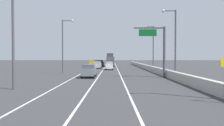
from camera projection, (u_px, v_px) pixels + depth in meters
ground_plane at (111, 68)px, 67.53m from camera, size 320.00×320.00×0.00m
lane_stripe_left at (87, 70)px, 58.51m from camera, size 0.16×130.00×0.00m
lane_stripe_center at (102, 70)px, 58.53m from camera, size 0.16×130.00×0.00m
lane_stripe_right at (117, 70)px, 58.54m from camera, size 0.16×130.00×0.00m
jersey_barrier_right at (158, 71)px, 43.56m from camera, size 0.60×120.00×1.10m
overhead_sign_gantry at (158, 46)px, 36.59m from camera, size 4.68×0.36×7.50m
speed_advisory_sign at (224, 77)px, 16.31m from camera, size 0.60×0.11×3.00m
lamp_post_right_second at (173, 39)px, 36.10m from camera, size 2.14×0.44×9.94m
lamp_post_right_third at (151, 45)px, 55.09m from camera, size 2.14×0.44×9.94m
lamp_post_left_near at (15, 28)px, 23.03m from camera, size 2.14×0.44×9.94m
lamp_post_left_mid at (63, 42)px, 45.82m from camera, size 2.14×0.44×9.94m
car_blue_0 at (95, 62)px, 95.60m from camera, size 1.98×4.77×1.88m
car_white_1 at (108, 66)px, 58.30m from camera, size 1.79×4.19×1.92m
car_yellow_2 at (91, 63)px, 80.46m from camera, size 1.92×4.45×1.90m
car_silver_3 at (97, 65)px, 64.96m from camera, size 1.82×4.15×1.97m
car_black_4 at (99, 63)px, 76.42m from camera, size 2.09×4.53×2.07m
car_gray_5 at (88, 71)px, 36.61m from camera, size 1.95×4.72×1.95m
box_truck at (109, 60)px, 79.27m from camera, size 2.66×8.82×4.23m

